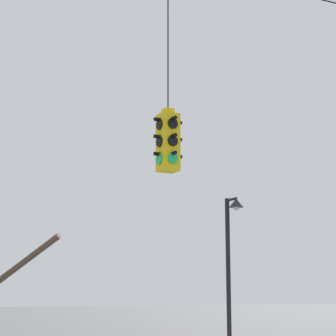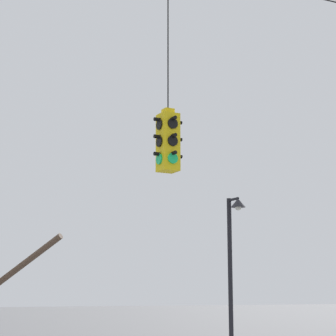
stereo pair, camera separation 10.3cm
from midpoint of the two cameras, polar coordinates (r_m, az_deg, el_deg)
name	(u,v)px [view 2 (the right image)]	position (r m, az deg, el deg)	size (l,w,h in m)	color
traffic_light_over_intersection	(168,140)	(12.15, 0.24, 2.42)	(0.58, 0.58, 4.28)	yellow
street_lamp	(233,252)	(17.43, 5.89, -7.33)	(0.39, 0.69, 4.62)	black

